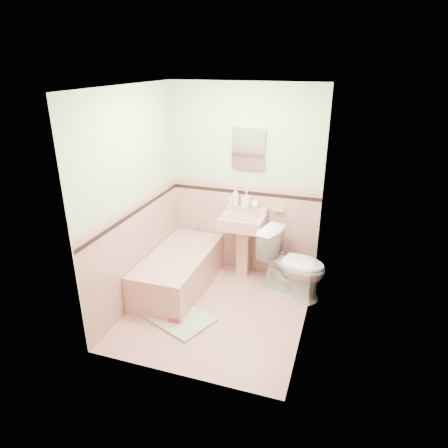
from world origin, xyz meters
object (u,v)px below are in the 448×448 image
(soap_bottle_right, at_px, (255,203))
(toilet, at_px, (293,264))
(bucket, at_px, (276,268))
(sink, at_px, (242,247))
(soap_bottle_mid, at_px, (246,199))
(medicine_cabinet, at_px, (248,149))
(soap_bottle_left, at_px, (235,197))
(bathtub, at_px, (179,272))
(shoe, at_px, (176,319))

(soap_bottle_right, bearing_deg, toilet, -34.12)
(soap_bottle_right, height_order, bucket, soap_bottle_right)
(toilet, bearing_deg, sink, 87.30)
(sink, relative_size, soap_bottle_mid, 4.05)
(medicine_cabinet, height_order, soap_bottle_left, medicine_cabinet)
(bathtub, distance_m, shoe, 0.79)
(medicine_cabinet, xyz_separation_m, bucket, (0.45, -0.07, -1.57))
(soap_bottle_left, bearing_deg, toilet, -25.17)
(sink, distance_m, shoe, 1.37)
(medicine_cabinet, bearing_deg, soap_bottle_right, -14.98)
(bathtub, distance_m, soap_bottle_left, 1.22)
(sink, distance_m, soap_bottle_mid, 0.64)
(bathtub, bearing_deg, shoe, -69.20)
(bathtub, height_order, soap_bottle_left, soap_bottle_left)
(soap_bottle_left, distance_m, soap_bottle_right, 0.27)
(soap_bottle_left, distance_m, bucket, 1.11)
(soap_bottle_right, bearing_deg, soap_bottle_mid, 180.00)
(shoe, bearing_deg, bathtub, 102.37)
(medicine_cabinet, relative_size, toilet, 0.62)
(sink, height_order, toilet, sink)
(medicine_cabinet, bearing_deg, shoe, -105.46)
(soap_bottle_mid, xyz_separation_m, toilet, (0.71, -0.41, -0.63))
(bucket, bearing_deg, soap_bottle_left, 175.96)
(medicine_cabinet, relative_size, soap_bottle_mid, 2.37)
(toilet, bearing_deg, soap_bottle_left, 79.73)
(medicine_cabinet, bearing_deg, bathtub, -132.58)
(soap_bottle_left, height_order, soap_bottle_mid, soap_bottle_left)
(bathtub, relative_size, sink, 1.70)
(medicine_cabinet, xyz_separation_m, shoe, (-0.40, -1.46, -1.64))
(sink, height_order, medicine_cabinet, medicine_cabinet)
(medicine_cabinet, bearing_deg, bucket, -9.19)
(sink, relative_size, medicine_cabinet, 1.71)
(soap_bottle_left, bearing_deg, shoe, -99.98)
(sink, distance_m, medicine_cabinet, 1.28)
(toilet, distance_m, bucket, 0.53)
(bathtub, bearing_deg, soap_bottle_left, 53.38)
(soap_bottle_right, bearing_deg, medicine_cabinet, 165.02)
(toilet, bearing_deg, soap_bottle_mid, 75.30)
(sink, bearing_deg, shoe, -107.89)
(medicine_cabinet, distance_m, toilet, 1.53)
(soap_bottle_left, xyz_separation_m, soap_bottle_right, (0.26, 0.00, -0.05))
(bathtub, xyz_separation_m, soap_bottle_mid, (0.68, 0.71, 0.82))
(toilet, bearing_deg, bucket, 50.79)
(sink, height_order, bucket, sink)
(soap_bottle_right, xyz_separation_m, shoe, (-0.52, -1.43, -0.95))
(sink, distance_m, soap_bottle_right, 0.61)
(bucket, bearing_deg, medicine_cabinet, 170.81)
(bathtub, bearing_deg, bucket, 30.63)
(soap_bottle_mid, bearing_deg, sink, -88.93)
(soap_bottle_right, height_order, toilet, soap_bottle_right)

